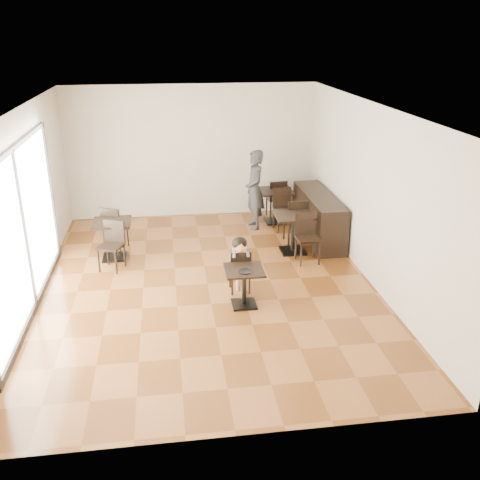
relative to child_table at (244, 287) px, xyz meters
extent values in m
cube|color=brown|center=(-0.55, 0.90, -0.34)|extent=(6.00, 8.00, 0.01)
cube|color=white|center=(-0.55, 0.90, 2.86)|extent=(6.00, 8.00, 0.01)
cube|color=beige|center=(-0.55, 4.90, 1.26)|extent=(6.00, 0.01, 3.20)
cube|color=beige|center=(-0.55, -3.10, 1.26)|extent=(6.00, 0.01, 3.20)
cube|color=beige|center=(-3.55, 0.90, 1.26)|extent=(0.01, 8.00, 3.20)
cube|color=beige|center=(2.45, 0.90, 1.26)|extent=(0.01, 8.00, 3.20)
cube|color=white|center=(-3.52, 0.40, 1.06)|extent=(0.04, 4.50, 2.60)
cylinder|color=black|center=(0.00, -0.10, 0.34)|extent=(0.23, 0.23, 0.01)
imported|color=#343439|center=(0.80, 3.75, 0.59)|extent=(0.50, 0.71, 1.85)
cube|color=black|center=(2.10, 2.90, 0.16)|extent=(0.60, 2.40, 1.00)
camera|label=1|loc=(-1.19, -7.97, 4.07)|focal=40.00mm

